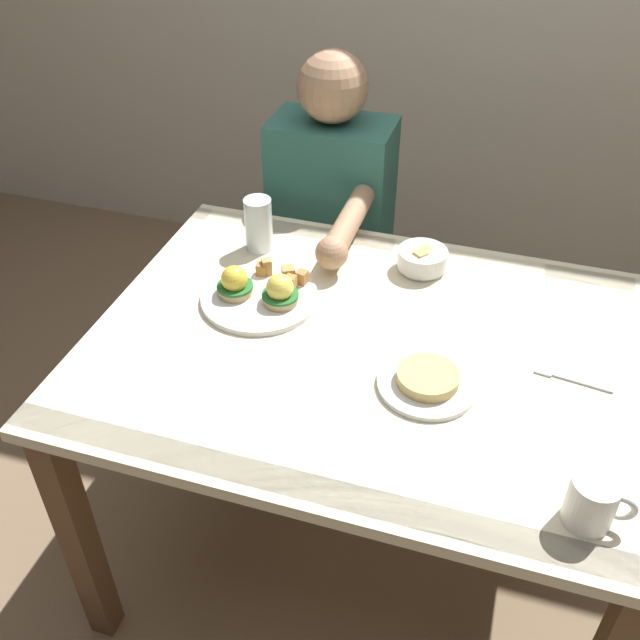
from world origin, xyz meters
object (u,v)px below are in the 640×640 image
at_px(dining_table, 369,381).
at_px(eggs_benedict_plate, 260,292).
at_px(coffee_mug, 593,501).
at_px(fork, 568,378).
at_px(side_plate, 427,381).
at_px(water_glass_near, 259,227).
at_px(fruit_bowl, 422,259).
at_px(diner_person, 330,223).

relative_size(dining_table, eggs_benedict_plate, 4.44).
distance_m(eggs_benedict_plate, coffee_mug, 0.83).
bearing_deg(fork, side_plate, -158.33).
xyz_separation_m(coffee_mug, side_plate, (-0.31, 0.24, -0.04)).
distance_m(dining_table, water_glass_near, 0.49).
height_order(coffee_mug, side_plate, coffee_mug).
distance_m(coffee_mug, side_plate, 0.39).
bearing_deg(dining_table, fruit_bowl, 81.31).
bearing_deg(diner_person, fork, -40.81).
bearing_deg(coffee_mug, dining_table, 143.89).
bearing_deg(fruit_bowl, side_plate, -77.31).
bearing_deg(water_glass_near, eggs_benedict_plate, -68.46).
bearing_deg(diner_person, coffee_mug, -52.14).
bearing_deg(coffee_mug, water_glass_near, 142.92).
distance_m(eggs_benedict_plate, fork, 0.69).
bearing_deg(fork, water_glass_near, 160.54).
xyz_separation_m(dining_table, diner_person, (-0.27, 0.60, 0.02)).
xyz_separation_m(eggs_benedict_plate, fruit_bowl, (0.33, 0.23, 0.01)).
bearing_deg(eggs_benedict_plate, dining_table, -15.36).
xyz_separation_m(dining_table, water_glass_near, (-0.36, 0.29, 0.17)).
distance_m(eggs_benedict_plate, water_glass_near, 0.23).
bearing_deg(dining_table, coffee_mug, -36.11).
bearing_deg(dining_table, fork, 2.08).
relative_size(dining_table, fork, 7.69).
relative_size(coffee_mug, fork, 0.71).
relative_size(eggs_benedict_plate, fruit_bowl, 2.25).
xyz_separation_m(eggs_benedict_plate, fork, (0.69, -0.06, -0.02)).
bearing_deg(coffee_mug, fork, 97.13).
height_order(fruit_bowl, water_glass_near, water_glass_near).
bearing_deg(water_glass_near, diner_person, 73.82).
distance_m(dining_table, fruit_bowl, 0.34).
distance_m(dining_table, eggs_benedict_plate, 0.32).
height_order(eggs_benedict_plate, side_plate, eggs_benedict_plate).
xyz_separation_m(dining_table, eggs_benedict_plate, (-0.28, 0.08, 0.13)).
bearing_deg(eggs_benedict_plate, diner_person, 89.08).
relative_size(fork, water_glass_near, 1.13).
distance_m(fruit_bowl, side_plate, 0.41).
bearing_deg(coffee_mug, diner_person, 127.86).
bearing_deg(diner_person, eggs_benedict_plate, -90.92).
height_order(dining_table, eggs_benedict_plate, eggs_benedict_plate).
distance_m(coffee_mug, fork, 0.35).
height_order(dining_table, water_glass_near, water_glass_near).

